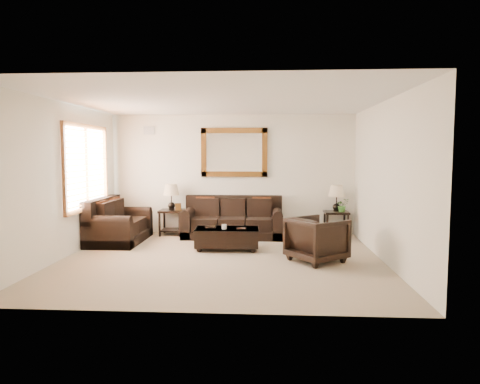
# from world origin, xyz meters

# --- Properties ---
(room) EXTENTS (5.51, 5.01, 2.71)m
(room) POSITION_xyz_m (0.00, 0.00, 1.35)
(room) COLOR gray
(room) RESTS_ON ground
(window) EXTENTS (0.07, 1.96, 1.66)m
(window) POSITION_xyz_m (-2.70, 0.90, 1.55)
(window) COLOR white
(window) RESTS_ON room
(mirror) EXTENTS (1.50, 0.06, 1.10)m
(mirror) POSITION_xyz_m (0.05, 2.47, 1.85)
(mirror) COLOR #48250E
(mirror) RESTS_ON room
(air_vent) EXTENTS (0.25, 0.02, 0.18)m
(air_vent) POSITION_xyz_m (-1.90, 2.48, 2.35)
(air_vent) COLOR #999999
(air_vent) RESTS_ON room
(sofa) EXTENTS (2.16, 0.93, 0.88)m
(sofa) POSITION_xyz_m (0.05, 2.07, 0.32)
(sofa) COLOR black
(sofa) RESTS_ON room
(loveseat) EXTENTS (0.96, 1.62, 0.91)m
(loveseat) POSITION_xyz_m (-2.31, 1.37, 0.33)
(loveseat) COLOR black
(loveseat) RESTS_ON room
(end_table_left) EXTENTS (0.52, 0.52, 1.14)m
(end_table_left) POSITION_xyz_m (-1.34, 2.20, 0.75)
(end_table_left) COLOR black
(end_table_left) RESTS_ON room
(end_table_right) EXTENTS (0.52, 0.52, 1.13)m
(end_table_right) POSITION_xyz_m (2.31, 2.20, 0.74)
(end_table_right) COLOR black
(end_table_right) RESTS_ON room
(coffee_table) EXTENTS (1.22, 0.69, 0.51)m
(coffee_table) POSITION_xyz_m (0.03, 0.77, 0.25)
(coffee_table) COLOR black
(coffee_table) RESTS_ON room
(armchair) EXTENTS (1.09, 1.10, 0.83)m
(armchair) POSITION_xyz_m (1.63, -0.04, 0.41)
(armchair) COLOR black
(armchair) RESTS_ON floor
(potted_plant) EXTENTS (0.34, 0.36, 0.23)m
(potted_plant) POSITION_xyz_m (2.42, 2.11, 0.68)
(potted_plant) COLOR #2B5A1F
(potted_plant) RESTS_ON end_table_right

